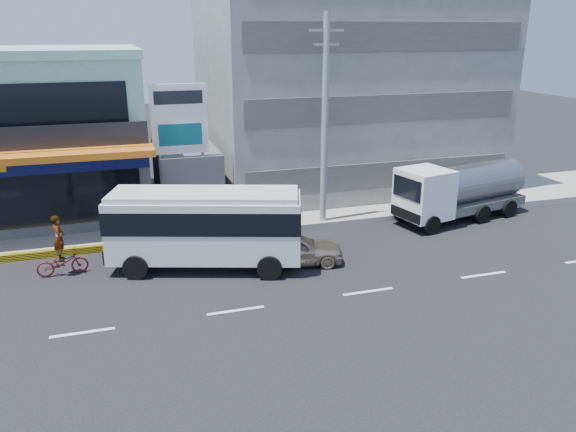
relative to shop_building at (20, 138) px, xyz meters
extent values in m
plane|color=black|center=(8.00, -13.95, -4.00)|extent=(120.00, 120.00, 0.00)
cube|color=gray|center=(13.00, -4.45, -3.85)|extent=(70.00, 5.00, 0.30)
cube|color=#404145|center=(0.00, 0.05, -2.00)|extent=(12.00, 10.00, 4.00)
cube|color=#9BDCCB|center=(0.00, 0.05, 2.00)|extent=(12.00, 10.00, 4.00)
cube|color=#B85F15|center=(0.00, -5.75, 0.15)|extent=(12.40, 1.80, 0.30)
cube|color=#0C1357|center=(0.00, -5.00, -0.40)|extent=(12.00, 0.12, 0.80)
cube|color=black|center=(0.00, -4.97, -1.90)|extent=(11.00, 0.06, 2.60)
cube|color=gray|center=(18.00, 1.05, 3.00)|extent=(16.00, 12.00, 14.00)
cube|color=#404145|center=(8.00, -1.95, -2.25)|extent=(3.00, 6.00, 3.50)
cylinder|color=slate|center=(8.00, -2.95, -0.42)|extent=(1.50, 1.50, 0.15)
cylinder|color=gray|center=(6.50, -4.75, -0.75)|extent=(0.16, 0.16, 6.50)
cylinder|color=gray|center=(8.50, -4.75, -0.75)|extent=(0.16, 0.16, 6.50)
cube|color=white|center=(7.50, -4.75, 1.30)|extent=(2.60, 0.18, 3.20)
cylinder|color=#999993|center=(14.00, -6.55, 1.00)|extent=(0.30, 0.30, 10.00)
cube|color=#999993|center=(14.00, -6.55, 5.20)|extent=(1.60, 0.12, 0.12)
cube|color=#999993|center=(14.00, -6.55, 4.60)|extent=(1.20, 0.10, 0.10)
cube|color=silver|center=(7.71, -9.88, -2.27)|extent=(7.93, 4.57, 2.48)
cube|color=black|center=(7.71, -9.88, -1.78)|extent=(7.99, 4.64, 0.92)
cube|color=silver|center=(7.71, -9.88, -0.92)|extent=(7.65, 4.30, 0.22)
cylinder|color=black|center=(4.87, -10.22, -3.51)|extent=(1.02, 0.59, 0.97)
cylinder|color=black|center=(5.60, -7.95, -3.51)|extent=(1.02, 0.59, 0.97)
cylinder|color=black|center=(9.81, -11.80, -3.51)|extent=(1.02, 0.59, 0.97)
cylinder|color=black|center=(10.54, -9.54, -3.51)|extent=(1.02, 0.59, 0.97)
imported|color=#C2AE94|center=(11.12, -10.62, -3.30)|extent=(4.35, 2.38, 1.40)
cube|color=white|center=(18.63, -8.10, -2.31)|extent=(2.60, 2.60, 2.37)
cube|color=#595956|center=(21.13, -7.57, -3.27)|extent=(7.57, 3.49, 0.46)
cylinder|color=gray|center=(22.02, -7.38, -2.17)|extent=(5.40, 2.94, 1.92)
cylinder|color=black|center=(18.49, -9.20, -3.54)|extent=(0.95, 0.46, 0.91)
cylinder|color=black|center=(18.05, -7.15, -3.54)|extent=(0.95, 0.46, 0.91)
cylinder|color=black|center=(21.79, -8.50, -3.54)|extent=(0.95, 0.46, 0.91)
cylinder|color=black|center=(21.36, -6.44, -3.54)|extent=(0.95, 0.46, 0.91)
cylinder|color=black|center=(23.67, -8.10, -3.54)|extent=(0.95, 0.46, 0.91)
cylinder|color=black|center=(23.23, -6.04, -3.54)|extent=(0.95, 0.46, 0.91)
imported|color=#580C12|center=(2.14, -8.95, -3.49)|extent=(1.97, 0.84, 1.01)
imported|color=#66594C|center=(2.14, -8.95, -2.46)|extent=(0.50, 0.71, 1.85)
camera|label=1|loc=(4.56, -31.03, 5.20)|focal=35.00mm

